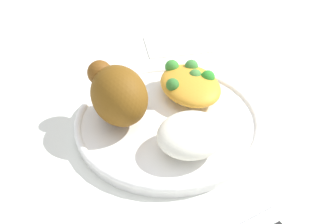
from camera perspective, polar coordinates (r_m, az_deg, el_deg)
ground_plane at (r=0.64m, az=-0.00°, el=-2.02°), size 2.00×2.00×0.00m
plate at (r=0.63m, az=-0.00°, el=-1.34°), size 0.26×0.26×0.02m
roasted_chicken at (r=0.61m, az=-6.36°, el=2.28°), size 0.10×0.07×0.08m
rice_pile at (r=0.57m, az=2.74°, el=-2.94°), size 0.08×0.09×0.04m
mac_cheese_with_broccoli at (r=0.66m, az=2.79°, el=3.61°), size 0.11×0.08×0.04m
napkin at (r=0.82m, az=1.28°, el=8.58°), size 0.10×0.13×0.00m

